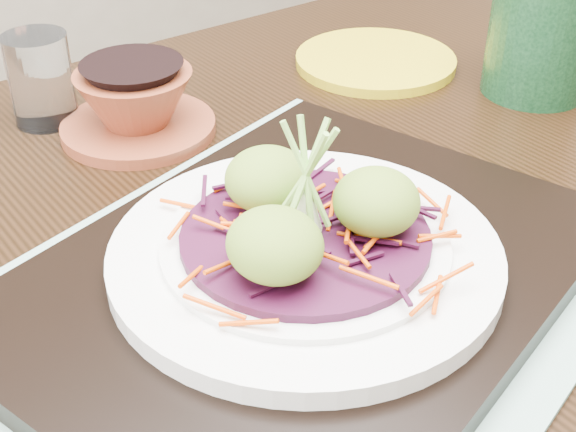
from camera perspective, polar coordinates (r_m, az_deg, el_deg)
dining_table at (r=0.67m, az=-4.53°, el=-10.80°), size 1.29×0.87×0.80m
placemat at (r=0.58m, az=1.18°, el=-5.08°), size 0.57×0.50×0.00m
serving_tray at (r=0.57m, az=1.20°, el=-4.17°), size 0.49×0.42×0.02m
white_plate at (r=0.56m, az=1.22°, el=-2.66°), size 0.27×0.27×0.02m
cabbage_bed at (r=0.55m, az=1.24°, el=-1.50°), size 0.17×0.17×0.01m
carrot_julienne at (r=0.55m, az=1.25°, el=-0.77°), size 0.21×0.21×0.01m
guacamole_scoops at (r=0.54m, az=1.31°, el=0.60°), size 0.15×0.13×0.05m
scallion_garnish at (r=0.53m, az=1.29°, el=2.55°), size 0.06×0.06×0.10m
water_glass at (r=0.82m, az=-17.17°, el=9.28°), size 0.08×0.08×0.09m
terracotta_bowl_set at (r=0.78m, az=-10.75°, el=7.67°), size 0.15×0.15×0.06m
yellow_plate at (r=0.93m, az=6.24°, el=10.92°), size 0.22×0.22×0.01m
green_jar at (r=0.88m, az=17.57°, el=12.18°), size 0.14×0.14×0.13m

